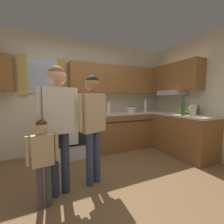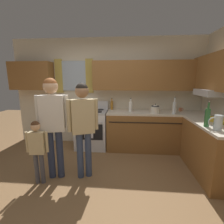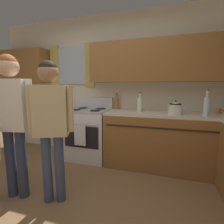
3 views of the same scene
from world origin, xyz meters
name	(u,v)px [view 1 (image 1 of 3)]	position (x,y,z in m)	size (l,w,h in m)	color
ground_plane	(113,192)	(0.00, 0.00, 0.00)	(12.00, 12.00, 0.00)	olive
back_wall_unit	(83,89)	(0.08, 1.82, 1.46)	(4.60, 0.42, 2.60)	beige
right_wall_unit	(217,91)	(2.30, 0.10, 1.40)	(0.52, 4.05, 2.60)	beige
kitchen_counter_run	(147,131)	(1.48, 1.19, 0.45)	(2.22, 1.91, 0.90)	brown
stove_oven	(70,135)	(-0.30, 1.54, 0.47)	(0.73, 0.67, 1.10)	silver
bottle_tall_clear	(145,107)	(1.53, 1.35, 1.04)	(0.07, 0.07, 0.37)	silver
bottle_oil_amber	(88,108)	(0.16, 1.76, 1.01)	(0.06, 0.06, 0.29)	#B27223
bottle_squat_brown	(198,111)	(2.17, 0.39, 0.98)	(0.08, 0.08, 0.21)	brown
bottle_milk_white	(109,108)	(0.61, 1.54, 1.02)	(0.08, 0.08, 0.31)	white
bottle_wine_green	(183,108)	(1.75, 0.42, 1.05)	(0.08, 0.08, 0.39)	#2D6633
cup_terracotta	(145,109)	(1.77, 1.68, 0.94)	(0.11, 0.07, 0.08)	#B76642
mug_mustard_yellow	(179,112)	(2.01, 0.74, 0.95)	(0.12, 0.08, 0.09)	gold
stovetop_kettle	(131,109)	(1.14, 1.40, 1.00)	(0.27, 0.20, 0.21)	silver
water_pitcher	(193,111)	(1.82, 0.25, 1.01)	(0.19, 0.11, 0.22)	silver
mixing_bowl	(189,112)	(2.13, 0.58, 0.95)	(0.18, 0.18, 0.10)	gold
adult_holding_child	(58,115)	(-0.64, 0.26, 1.04)	(0.50, 0.22, 1.65)	#2D3856
adult_in_plaid	(93,117)	(-0.17, 0.32, 0.99)	(0.46, 0.27, 1.57)	#38476B
small_child	(43,153)	(-0.84, 0.08, 0.64)	(0.34, 0.14, 1.02)	#4C4C56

